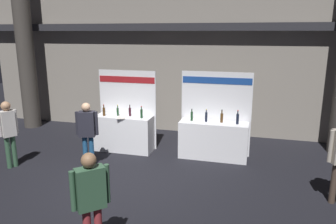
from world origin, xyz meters
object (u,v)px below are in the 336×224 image
(exhibitor_booth_1, at_px, (214,136))
(visitor_1, at_px, (8,129))
(exhibitor_booth_0, at_px, (125,130))
(visitor_4, at_px, (91,196))
(visitor_5, at_px, (87,128))

(exhibitor_booth_1, relative_size, visitor_1, 1.36)
(exhibitor_booth_0, bearing_deg, exhibitor_booth_1, 1.88)
(visitor_4, xyz_separation_m, visitor_5, (-1.80, 3.16, -0.00))
(visitor_4, bearing_deg, visitor_5, -104.41)
(exhibitor_booth_0, bearing_deg, visitor_5, -108.23)
(exhibitor_booth_0, height_order, exhibitor_booth_1, exhibitor_booth_1)
(visitor_4, height_order, visitor_5, visitor_4)
(visitor_1, bearing_deg, exhibitor_booth_0, 158.85)
(exhibitor_booth_1, relative_size, visitor_5, 1.40)
(exhibitor_booth_1, bearing_deg, exhibitor_booth_0, -178.12)
(visitor_1, bearing_deg, exhibitor_booth_1, 141.25)
(visitor_4, relative_size, visitor_5, 1.01)
(exhibitor_booth_0, xyz_separation_m, visitor_1, (-2.32, -1.95, 0.41))
(exhibitor_booth_1, bearing_deg, visitor_4, -105.16)
(visitor_5, bearing_deg, exhibitor_booth_0, 55.76)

